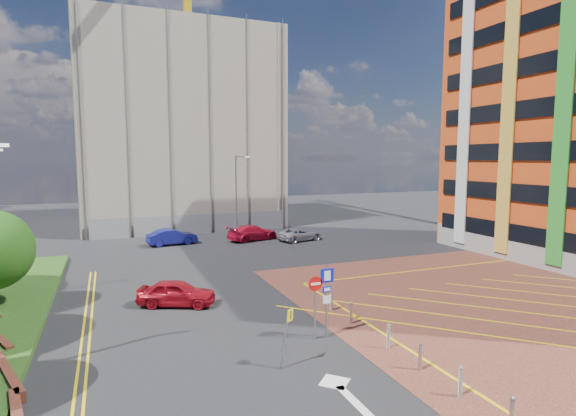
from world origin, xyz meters
TOP-DOWN VIEW (x-y plane):
  - ground at (0.00, 0.00)m, footprint 140.00×140.00m
  - forecourt at (14.00, 0.00)m, footprint 26.00×26.00m
  - retaining_wall at (-11.80, 2.00)m, footprint 6.06×20.33m
  - lamp_back at (4.08, 28.00)m, footprint 1.53×0.16m
  - sign_cluster at (0.30, 0.98)m, footprint 1.17×0.12m
  - warning_sign at (-2.14, -0.98)m, footprint 0.61×0.39m
  - bollard_row at (2.30, -1.67)m, footprint 0.14×11.14m
  - construction_building at (0.00, 40.00)m, footprint 21.20×19.20m
  - tower_crane at (2.00, 39.44)m, footprint 1.60×35.00m
  - construction_fence at (1.00, 30.00)m, footprint 21.60×0.06m
  - car_red_left at (-4.87, 7.74)m, footprint 4.32×3.09m
  - car_blue_back at (-2.83, 24.88)m, footprint 4.53×2.11m
  - car_red_back at (4.56, 24.37)m, footprint 5.33×3.29m
  - car_silver_back at (8.62, 22.55)m, footprint 4.73×3.15m

SIDE VIEW (x-z plane):
  - ground at x=0.00m, z-range 0.00..0.00m
  - forecourt at x=14.00m, z-range 0.00..0.02m
  - retaining_wall at x=-11.80m, z-range 0.00..0.40m
  - bollard_row at x=2.30m, z-range 0.02..0.92m
  - car_silver_back at x=8.62m, z-range 0.00..1.21m
  - car_red_left at x=-4.87m, z-range 0.00..1.37m
  - car_blue_back at x=-2.83m, z-range 0.00..1.44m
  - car_red_back at x=4.56m, z-range 0.00..1.44m
  - construction_fence at x=1.00m, z-range 0.00..2.00m
  - warning_sign at x=-2.14m, z-range 0.30..2.55m
  - sign_cluster at x=0.30m, z-range 0.35..3.55m
  - lamp_back at x=4.08m, z-range 0.36..8.36m
  - construction_building at x=0.00m, z-range 0.00..22.00m
  - tower_crane at x=2.00m, z-range 8.15..43.55m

